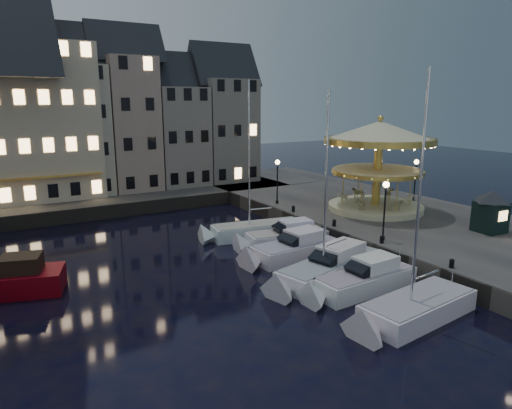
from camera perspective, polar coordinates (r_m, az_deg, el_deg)
ground at (r=28.48m, az=6.61°, el=-9.63°), size 160.00×160.00×0.00m
quay_east at (r=41.60m, az=17.06°, el=-1.91°), size 16.00×56.00×1.30m
quay_north at (r=50.52m, az=-20.82°, el=0.36°), size 44.00×12.00×1.30m
quaywall_e at (r=36.23m, az=8.46°, el=-3.64°), size 0.15×44.00×1.30m
quaywall_n at (r=45.16m, az=-16.96°, el=-0.77°), size 48.00×0.15×1.30m
streetlamp_b at (r=32.66m, az=15.82°, el=0.28°), size 0.44×0.44×4.17m
streetlamp_c at (r=42.87m, az=2.69°, el=3.67°), size 0.44×0.44×4.17m
streetlamp_d at (r=45.57m, az=19.31°, el=3.51°), size 0.44×0.44×4.17m
bollard_a at (r=29.20m, az=23.28°, el=-6.70°), size 0.30×0.30×0.57m
bollard_b at (r=32.50m, az=15.47°, el=-4.16°), size 0.30×0.30×0.57m
bollard_c at (r=35.98m, az=9.75°, el=-2.23°), size 0.30×0.30×0.57m
bollard_d at (r=40.18m, az=4.68°, el=-0.49°), size 0.30×0.30×0.57m
townhouse_nb at (r=50.92m, az=-28.69°, el=8.41°), size 6.16×8.00×13.80m
townhouse_nc at (r=51.50m, az=-21.95°, el=9.64°), size 6.82×8.00×14.80m
townhouse_nd at (r=52.70m, az=-15.73°, el=10.68°), size 5.50×8.00×15.80m
townhouse_ne at (r=54.45m, az=-10.03°, el=9.43°), size 6.16×8.00×12.80m
townhouse_nf at (r=56.86m, az=-4.26°, el=10.23°), size 6.82×8.00×13.80m
hotel_corner at (r=50.86m, az=-28.82°, el=10.10°), size 17.60×9.00×16.80m
motorboat_a at (r=24.77m, az=18.81°, el=-12.48°), size 7.78×3.22×12.91m
motorboat_b at (r=27.39m, az=12.89°, el=-9.37°), size 7.55×2.43×2.15m
motorboat_c at (r=28.93m, az=8.90°, el=-7.89°), size 9.27×4.45×12.31m
motorboat_d at (r=32.12m, az=4.40°, el=-5.72°), size 7.49×2.92×2.15m
motorboat_e at (r=34.81m, az=3.28°, el=-4.22°), size 7.27×3.06×2.15m
motorboat_f at (r=36.95m, az=-0.60°, el=-3.37°), size 8.55×3.53×11.30m
carousel at (r=41.30m, az=15.11°, el=6.77°), size 9.51×9.51×8.32m
ticket_kiosk at (r=37.78m, az=27.37°, el=0.04°), size 3.03×3.03×3.55m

